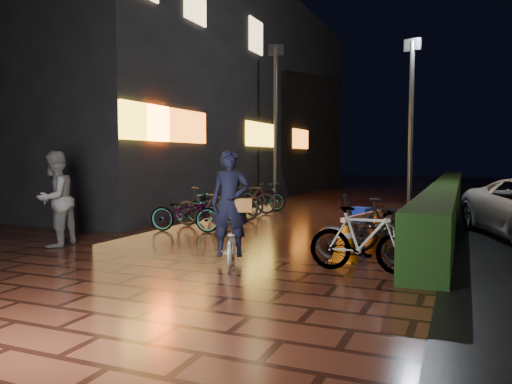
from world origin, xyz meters
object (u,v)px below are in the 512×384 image
at_px(traffic_barrier, 362,234).
at_px(cart_assembly, 360,216).
at_px(bystander_person, 55,199).
at_px(cyclist, 231,221).

xyz_separation_m(traffic_barrier, cart_assembly, (-0.35, 1.61, 0.13)).
height_order(traffic_barrier, cart_assembly, cart_assembly).
distance_m(bystander_person, cart_assembly, 6.17).
bearing_deg(cyclist, cart_assembly, 64.17).
bearing_deg(bystander_person, traffic_barrier, 96.73).
bearing_deg(cyclist, traffic_barrier, 39.20).
distance_m(cyclist, traffic_barrier, 2.44).
height_order(bystander_person, cart_assembly, bystander_person).
height_order(cyclist, traffic_barrier, cyclist).
height_order(cyclist, cart_assembly, cyclist).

